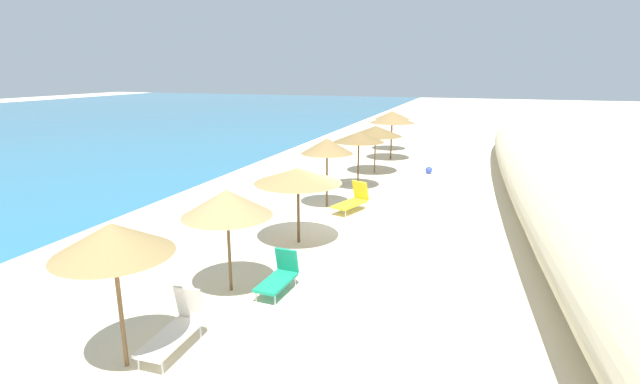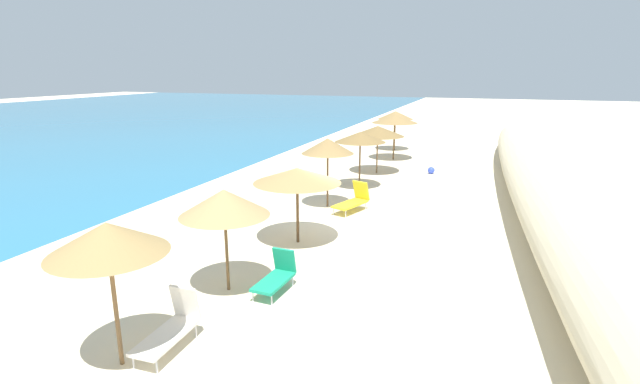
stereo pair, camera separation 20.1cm
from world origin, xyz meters
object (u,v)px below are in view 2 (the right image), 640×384
at_px(lounge_chair_0, 353,200).
at_px(beach_umbrella_5, 328,146).
at_px(beach_umbrella_4, 297,175).
at_px(beach_umbrella_6, 360,137).
at_px(beach_umbrella_7, 378,131).
at_px(lounge_chair_2, 172,326).
at_px(beach_umbrella_8, 395,119).
at_px(beach_ball, 431,170).
at_px(beach_umbrella_9, 395,115).
at_px(beach_umbrella_2, 107,238).
at_px(beach_umbrella_3, 224,203).
at_px(lounge_chair_1, 277,275).

bearing_deg(lounge_chair_0, beach_umbrella_5, 5.12).
height_order(beach_umbrella_4, beach_umbrella_6, beach_umbrella_6).
distance_m(beach_umbrella_7, lounge_chair_2, 17.10).
xyz_separation_m(beach_umbrella_4, beach_umbrella_8, (14.91, 0.01, 0.29)).
distance_m(beach_umbrella_6, lounge_chair_2, 13.69).
bearing_deg(beach_ball, beach_umbrella_6, 147.16).
xyz_separation_m(beach_umbrella_5, lounge_chair_2, (-10.22, -0.37, -1.95)).
bearing_deg(beach_umbrella_9, beach_umbrella_4, -177.99).
xyz_separation_m(beach_umbrella_2, lounge_chair_2, (0.79, -0.53, -1.99)).
bearing_deg(lounge_chair_2, beach_umbrella_2, 54.69).
bearing_deg(beach_umbrella_4, beach_umbrella_8, 0.05).
relative_size(beach_umbrella_4, beach_umbrella_5, 0.99).
bearing_deg(beach_umbrella_8, beach_umbrella_4, -179.95).
xyz_separation_m(beach_umbrella_8, lounge_chair_2, (-21.05, 0.06, -1.98)).
bearing_deg(beach_umbrella_7, beach_umbrella_3, 179.00).
distance_m(lounge_chair_0, lounge_chair_2, 9.98).
height_order(beach_umbrella_2, beach_umbrella_9, beach_umbrella_2).
xyz_separation_m(beach_umbrella_8, beach_ball, (-3.32, -2.64, -2.23)).
distance_m(beach_umbrella_3, lounge_chair_1, 2.16).
bearing_deg(lounge_chair_2, beach_umbrella_4, -92.38).
relative_size(beach_umbrella_2, beach_umbrella_3, 1.08).
relative_size(beach_umbrella_2, beach_ball, 7.59).
relative_size(beach_umbrella_5, beach_umbrella_9, 1.04).
xyz_separation_m(beach_umbrella_8, lounge_chair_0, (-11.09, -0.70, -1.98)).
xyz_separation_m(beach_umbrella_5, beach_umbrella_7, (6.79, -0.36, -0.21)).
xyz_separation_m(beach_umbrella_3, beach_umbrella_6, (11.04, -0.27, 0.11)).
distance_m(beach_umbrella_4, lounge_chair_0, 4.23).
relative_size(beach_umbrella_2, beach_umbrella_5, 1.01).
bearing_deg(beach_umbrella_2, beach_umbrella_4, -4.92).
distance_m(beach_umbrella_2, beach_umbrella_8, 21.85).
bearing_deg(beach_umbrella_3, lounge_chair_2, -174.19).
distance_m(beach_umbrella_6, lounge_chair_1, 10.89).
relative_size(lounge_chair_1, lounge_chair_2, 0.87).
height_order(beach_umbrella_9, lounge_chair_2, beach_umbrella_9).
bearing_deg(beach_umbrella_3, beach_ball, -11.00).
relative_size(beach_umbrella_4, beach_umbrella_7, 0.99).
xyz_separation_m(beach_umbrella_2, lounge_chair_1, (3.66, -1.40, -2.03)).
distance_m(beach_umbrella_5, lounge_chair_1, 7.72).
bearing_deg(beach_umbrella_3, beach_umbrella_9, 0.82).
bearing_deg(lounge_chair_2, beach_umbrella_9, -90.38).
height_order(beach_umbrella_8, lounge_chair_1, beach_umbrella_8).
relative_size(beach_umbrella_7, beach_umbrella_8, 1.01).
height_order(beach_umbrella_7, beach_umbrella_8, beach_umbrella_8).
bearing_deg(beach_umbrella_4, beach_ball, -12.78).
distance_m(beach_umbrella_3, lounge_chair_2, 3.09).
bearing_deg(lounge_chair_1, beach_umbrella_4, -73.05).
distance_m(beach_umbrella_5, beach_ball, 8.40).
bearing_deg(beach_umbrella_5, beach_umbrella_9, 0.83).
bearing_deg(beach_umbrella_9, beach_umbrella_3, -179.18).
relative_size(beach_umbrella_6, lounge_chair_2, 1.65).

